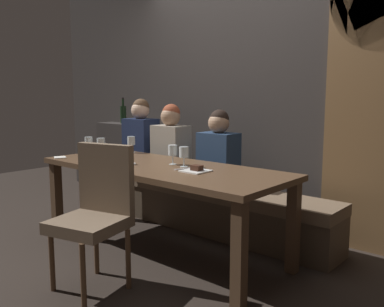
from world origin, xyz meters
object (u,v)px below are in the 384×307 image
(diner_far_end, at_px, (218,150))
(wine_bottle_dark_red, at_px, (123,114))
(fork_on_table, at_px, (184,169))
(diner_bearded, at_px, (171,144))
(chair_near_side, at_px, (96,207))
(wine_glass_far_left, at_px, (131,142))
(wine_glass_center_front, at_px, (184,153))
(dining_table, at_px, (161,176))
(espresso_cup, at_px, (129,161))
(wine_glass_near_right, at_px, (89,142))
(wine_glass_end_right, at_px, (173,151))
(banquette_bench, at_px, (213,208))
(wine_glass_near_left, at_px, (101,143))
(dessert_plate, at_px, (196,170))
(diner_redhead, at_px, (141,138))

(diner_far_end, relative_size, wine_bottle_dark_red, 2.24)
(diner_far_end, xyz_separation_m, fork_on_table, (0.21, -0.73, -0.05))
(diner_bearded, xyz_separation_m, diner_far_end, (0.58, 0.05, -0.02))
(chair_near_side, xyz_separation_m, wine_glass_far_left, (-0.85, 1.05, 0.29))
(diner_far_end, height_order, wine_glass_center_front, diner_far_end)
(dining_table, bearing_deg, espresso_cup, -147.68)
(wine_glass_near_right, bearing_deg, wine_glass_end_right, 3.87)
(banquette_bench, height_order, diner_bearded, diner_bearded)
(wine_bottle_dark_red, height_order, fork_on_table, wine_bottle_dark_red)
(wine_glass_near_left, relative_size, espresso_cup, 1.37)
(wine_glass_near_left, bearing_deg, wine_glass_far_left, 71.32)
(banquette_bench, relative_size, wine_bottle_dark_red, 7.67)
(dessert_plate, relative_size, fork_on_table, 1.12)
(diner_bearded, bearing_deg, diner_far_end, 4.79)
(fork_on_table, bearing_deg, wine_glass_near_right, -165.65)
(wine_glass_near_right, xyz_separation_m, wine_glass_near_left, (0.18, 0.01, -0.00))
(dining_table, distance_m, diner_bearded, 0.88)
(wine_glass_far_left, distance_m, wine_glass_center_front, 0.98)
(wine_glass_near_right, relative_size, fork_on_table, 0.96)
(banquette_bench, relative_size, wine_glass_end_right, 15.24)
(diner_far_end, xyz_separation_m, wine_glass_end_right, (0.00, -0.63, 0.06))
(banquette_bench, distance_m, wine_bottle_dark_red, 1.97)
(chair_near_side, relative_size, wine_glass_near_right, 5.98)
(wine_glass_center_front, bearing_deg, wine_glass_near_right, -177.81)
(wine_glass_near_left, bearing_deg, chair_near_side, -38.59)
(chair_near_side, bearing_deg, wine_glass_end_right, 94.01)
(chair_near_side, relative_size, diner_redhead, 1.19)
(diner_far_end, xyz_separation_m, dessert_plate, (0.36, -0.75, -0.04))
(dining_table, bearing_deg, wine_glass_near_right, 178.72)
(wine_glass_near_right, distance_m, wine_glass_near_left, 0.18)
(banquette_bench, xyz_separation_m, diner_redhead, (-1.01, -0.01, 0.61))
(banquette_bench, distance_m, dessert_plate, 0.98)
(dining_table, relative_size, wine_glass_center_front, 13.41)
(dining_table, height_order, fork_on_table, fork_on_table)
(diner_redhead, distance_m, diner_far_end, 1.05)
(espresso_cup, bearing_deg, dessert_plate, 11.14)
(diner_redhead, distance_m, wine_bottle_dark_red, 0.85)
(diner_redhead, height_order, dessert_plate, diner_redhead)
(diner_far_end, relative_size, fork_on_table, 4.29)
(dining_table, bearing_deg, wine_glass_far_left, 156.13)
(dining_table, xyz_separation_m, wine_glass_center_front, (0.20, 0.07, 0.20))
(wine_glass_center_front, relative_size, wine_glass_end_right, 1.00)
(wine_bottle_dark_red, bearing_deg, fork_on_table, -27.97)
(wine_glass_near_left, bearing_deg, banquette_bench, 38.12)
(dining_table, height_order, wine_glass_near_right, wine_glass_near_right)
(banquette_bench, xyz_separation_m, diner_bearded, (-0.54, -0.02, 0.59))
(wine_glass_end_right, bearing_deg, diner_bearded, 135.08)
(banquette_bench, distance_m, diner_far_end, 0.57)
(wine_glass_near_left, bearing_deg, dessert_plate, -2.60)
(chair_near_side, bearing_deg, espresso_cup, 120.00)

